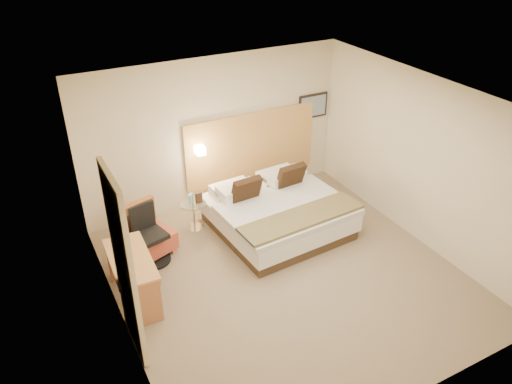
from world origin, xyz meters
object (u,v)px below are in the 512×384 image
lounge_chair (143,236)px  desk (133,267)px  bed (277,212)px  desk_chair (150,239)px  side_table (194,214)px

lounge_chair → desk: size_ratio=0.79×
bed → lounge_chair: bed is taller
desk → desk_chair: bearing=59.5°
desk → desk_chair: 0.92m
lounge_chair → desk_chair: desk_chair is taller
side_table → desk: desk is taller
desk → bed: bearing=13.0°
bed → desk_chair: bed is taller
lounge_chair → desk_chair: 0.24m
side_table → desk: bearing=-136.9°
desk → desk_chair: desk_chair is taller
desk → lounge_chair: bearing=67.6°
lounge_chair → desk: lounge_chair is taller
bed → lounge_chair: size_ratio=2.30×
lounge_chair → desk_chair: bearing=-79.5°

